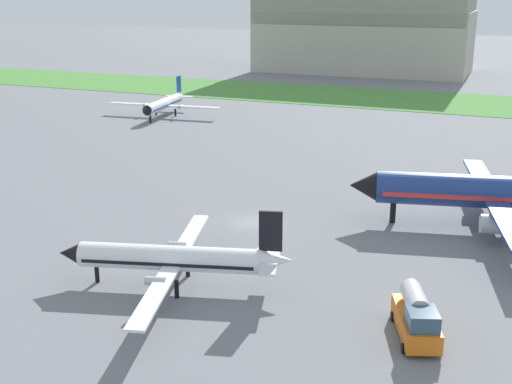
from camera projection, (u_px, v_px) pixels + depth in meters
The scene contains 7 objects.
ground_plane at pixel (252, 222), 69.63m from camera, with size 600.00×600.00×0.00m, color slate.
grass_taxiway_strip at pixel (398, 99), 144.63m from camera, with size 360.00×28.00×0.08m, color #478438.
airplane_foreground_turboprop at pixel (174, 258), 53.96m from camera, with size 19.38×22.46×6.86m.
airplane_taxiing_turboprop at pixel (164, 103), 125.51m from camera, with size 22.28×19.12×6.68m.
airplane_midfield_jet at pixel (493, 193), 66.81m from camera, with size 28.98×29.37×10.48m.
fuel_truck_near_gate at pixel (416, 317), 46.32m from camera, with size 4.46×6.93×3.29m.
hangar_distant at pixel (365, 14), 188.74m from camera, with size 59.27×31.76×35.90m.
Camera 1 is at (24.82, -60.66, 23.72)m, focal length 46.42 mm.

